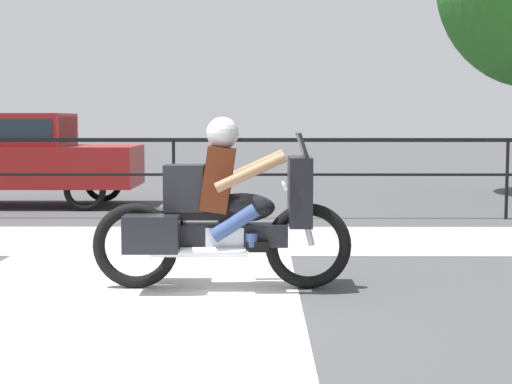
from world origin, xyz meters
The scene contains 6 objects.
ground_plane centered at (0.00, 0.00, 0.00)m, with size 120.00×120.00×0.00m, color #424244.
sidewalk_band centered at (0.00, 3.40, 0.01)m, with size 44.00×2.40×0.01m, color #99968E.
crosswalk_band centered at (0.10, -0.20, 0.00)m, with size 3.12×6.00×0.01m, color silver.
fence_railing centered at (0.00, 5.56, 0.98)m, with size 36.00×0.05×1.24m.
motorcycle centered at (0.98, 0.57, 0.69)m, with size 2.33×0.76×1.55m.
parked_car centered at (-2.94, 7.36, 0.93)m, with size 4.04×1.67×1.63m.
Camera 1 is at (1.33, -6.39, 1.52)m, focal length 55.00 mm.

